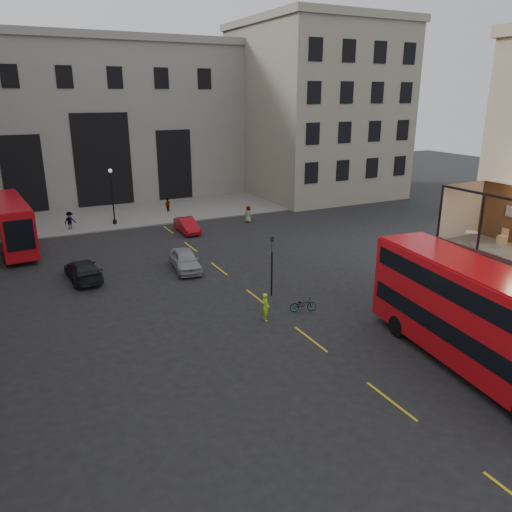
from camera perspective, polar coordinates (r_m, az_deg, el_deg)
name	(u,v)px	position (r m, az deg, el deg)	size (l,w,h in m)	color
ground	(427,388)	(23.00, 19.00, -14.13)	(140.00, 140.00, 0.00)	black
gateway	(91,117)	(61.89, -18.34, 14.87)	(35.00, 10.60, 18.00)	gray
building_right	(315,107)	(63.43, 6.72, 16.59)	(16.60, 18.60, 20.00)	gray
pavement_far	(107,216)	(53.15, -16.69, 4.44)	(40.00, 12.00, 0.12)	slate
traffic_light_near	(272,258)	(30.11, 1.83, -0.25)	(0.16, 0.20, 3.80)	black
traffic_light_far	(8,225)	(42.15, -26.45, 3.18)	(0.16, 0.20, 3.80)	black
street_lamp_b	(113,200)	(48.81, -16.04, 6.14)	(0.36, 0.36, 5.33)	black
bus_near	(477,314)	(24.00, 23.96, -6.09)	(4.24, 12.27, 4.80)	#B30C12
bus_far	(11,222)	(43.78, -26.20, 3.50)	(3.13, 10.28, 4.04)	#B10C14
car_a	(185,260)	(35.43, -8.08, -0.48)	(1.71, 4.26, 1.45)	#9A9BA1
car_b	(187,225)	(45.18, -7.91, 3.49)	(1.38, 3.95, 1.30)	#A40A14
car_c	(83,270)	(35.23, -19.15, -1.53)	(1.89, 4.64, 1.35)	black
bicycle	(303,305)	(28.75, 5.39, -5.55)	(0.53, 1.53, 0.81)	gray
cyclist	(265,307)	(27.37, 1.09, -5.83)	(0.58, 0.38, 1.59)	#AEED18
pedestrian_b	(70,221)	(48.44, -20.49, 3.76)	(1.12, 0.64, 1.73)	gray
pedestrian_c	(168,205)	(53.08, -10.05, 5.72)	(0.93, 0.39, 1.58)	gray
pedestrian_d	(248,214)	(48.39, -0.89, 4.82)	(0.78, 0.51, 1.60)	gray
cafe_table_far	(471,236)	(27.20, 23.36, 2.07)	(0.57, 0.57, 0.72)	silver
cafe_chair_d	(502,239)	(28.27, 26.31, 1.73)	(0.40, 0.40, 0.78)	#D9B17D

